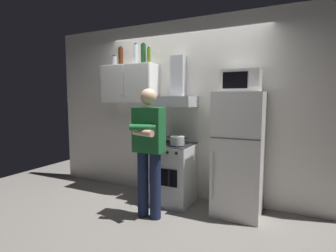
# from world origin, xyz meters

# --- Properties ---
(ground_plane) EXTENTS (7.00, 7.00, 0.00)m
(ground_plane) POSITION_xyz_m (0.00, 0.00, 0.00)
(ground_plane) COLOR slate
(back_wall_tiled) EXTENTS (4.80, 0.10, 2.70)m
(back_wall_tiled) POSITION_xyz_m (0.00, 0.60, 1.35)
(back_wall_tiled) COLOR silver
(back_wall_tiled) RESTS_ON ground_plane
(upper_cabinet) EXTENTS (0.90, 0.37, 0.60)m
(upper_cabinet) POSITION_xyz_m (-0.85, 0.37, 1.75)
(upper_cabinet) COLOR white
(stove_oven) EXTENTS (0.60, 0.62, 0.87)m
(stove_oven) POSITION_xyz_m (-0.05, 0.25, 0.43)
(stove_oven) COLOR silver
(stove_oven) RESTS_ON ground_plane
(range_hood) EXTENTS (0.60, 0.44, 0.75)m
(range_hood) POSITION_xyz_m (-0.05, 0.38, 1.60)
(range_hood) COLOR #B7BABF
(refrigerator) EXTENTS (0.60, 0.62, 1.60)m
(refrigerator) POSITION_xyz_m (0.90, 0.25, 0.80)
(refrigerator) COLOR white
(refrigerator) RESTS_ON ground_plane
(microwave) EXTENTS (0.48, 0.37, 0.28)m
(microwave) POSITION_xyz_m (0.90, 0.27, 1.74)
(microwave) COLOR silver
(microwave) RESTS_ON refrigerator
(person_standing) EXTENTS (0.38, 0.33, 1.64)m
(person_standing) POSITION_xyz_m (-0.10, -0.36, 0.90)
(person_standing) COLOR #192342
(person_standing) RESTS_ON ground_plane
(cooking_pot) EXTENTS (0.30, 0.20, 0.12)m
(cooking_pot) POSITION_xyz_m (0.08, 0.13, 0.94)
(cooking_pot) COLOR #B7BABF
(cooking_pot) RESTS_ON stove_oven
(bottle_olive_oil) EXTENTS (0.06, 0.06, 0.25)m
(bottle_olive_oil) POSITION_xyz_m (-0.49, 0.36, 2.17)
(bottle_olive_oil) COLOR #4C6B19
(bottle_olive_oil) RESTS_ON upper_cabinet
(bottle_rum_dark) EXTENTS (0.08, 0.08, 0.30)m
(bottle_rum_dark) POSITION_xyz_m (-1.01, 0.37, 2.19)
(bottle_rum_dark) COLOR #47230F
(bottle_rum_dark) RESTS_ON upper_cabinet
(bottle_vodka_clear) EXTENTS (0.07, 0.07, 0.33)m
(bottle_vodka_clear) POSITION_xyz_m (-0.74, 0.38, 2.21)
(bottle_vodka_clear) COLOR silver
(bottle_vodka_clear) RESTS_ON upper_cabinet
(bottle_canister_steel) EXTENTS (0.08, 0.08, 0.18)m
(bottle_canister_steel) POSITION_xyz_m (-1.18, 0.42, 2.13)
(bottle_canister_steel) COLOR #B2B5BA
(bottle_canister_steel) RESTS_ON upper_cabinet
(bottle_wine_green) EXTENTS (0.08, 0.08, 0.31)m
(bottle_wine_green) POSITION_xyz_m (-0.59, 0.36, 2.20)
(bottle_wine_green) COLOR #19471E
(bottle_wine_green) RESTS_ON upper_cabinet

